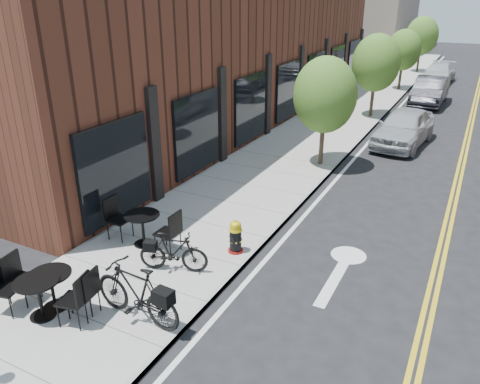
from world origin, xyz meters
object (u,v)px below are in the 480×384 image
Objects in this scene: bistro_set_c at (143,225)px; parked_car_c at (438,73)px; parked_car_a at (404,127)px; fire_hydrant at (235,237)px; bicycle_right at (173,252)px; bistro_set_a at (52,285)px; bicycle_left at (136,293)px; parked_car_b at (430,91)px; bistro_set_b at (39,293)px.

parked_car_c is (3.91, 27.86, -0.00)m from bistro_set_c.
bistro_set_c is 0.45× the size of parked_car_a.
fire_hydrant is 27.18m from parked_car_c.
parked_car_c is (2.57, 28.49, 0.07)m from bicycle_right.
bistro_set_a is (-2.17, -3.56, 0.12)m from fire_hydrant.
bicycle_right is 0.79× the size of bistro_set_c.
parked_car_b is (2.50, 22.70, 0.03)m from bicycle_left.
bistro_set_a is 15.21m from parked_car_a.
parked_car_a reaches higher than parked_car_c.
bicycle_right is 2.83m from bistro_set_b.
bicycle_left is 1.87m from bistro_set_b.
parked_car_b is at bearing -84.50° from parked_car_c.
bistro_set_c reaches higher than bistro_set_a.
parked_car_b reaches higher than bicycle_right.
bistro_set_a is 0.31m from bistro_set_b.
bistro_set_a is 0.44× the size of parked_car_a.
parked_car_c is at bearing 179.85° from bicycle_left.
bistro_set_b is (0.00, -0.31, 0.01)m from bistro_set_a.
fire_hydrant is 2.29m from bistro_set_c.
bistro_set_a is 0.97× the size of bistro_set_b.
bistro_set_c is at bearing -151.25° from fire_hydrant.
fire_hydrant is 0.18× the size of parked_car_b.
parked_car_a is at bearing 174.00° from bicycle_left.
parked_car_c is (2.21, 30.21, -0.06)m from bicycle_left.
parked_car_a reaches higher than bistro_set_b.
bistro_set_b is 15.50m from parked_car_a.
bicycle_left is 30.29m from parked_car_c.
parked_car_c is at bearing 96.42° from fire_hydrant.
bistro_set_b is 0.44× the size of parked_car_b.
bistro_set_c is (0.00, 2.82, 0.02)m from bistro_set_a.
bicycle_right is 0.35× the size of parked_car_a.
parked_car_c is at bearing 69.68° from bistro_set_b.
bicycle_left is at bearing -53.65° from bistro_set_c.
parked_car_a is 0.97× the size of parked_car_c.
bistro_set_c is at bearing 81.98° from bistro_set_a.
fire_hydrant is 0.42× the size of bistro_set_c.
parked_car_a is 16.07m from parked_car_c.
bicycle_left is 1.03× the size of bistro_set_a.
bistro_set_b is 31.23m from parked_car_c.
bistro_set_c is at bearing -100.59° from parked_car_b.
bicycle_right is at bearing -163.91° from bicycle_left.
bistro_set_a is 0.42× the size of parked_car_b.
bicycle_left is at bearing 11.39° from bistro_set_b.
bistro_set_c reaches higher than bistro_set_b.
bistro_set_b is at bearing 133.07° from bicycle_right.
parked_car_b is (4.20, 23.47, 0.11)m from bistro_set_b.
fire_hydrant is 1.60m from bicycle_right.
fire_hydrant is at bearing 50.62° from bistro_set_a.
bistro_set_c reaches higher than fire_hydrant.
bicycle_right reaches higher than fire_hydrant.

